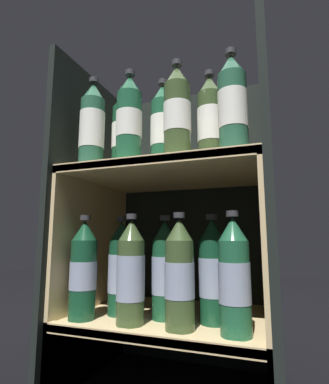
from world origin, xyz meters
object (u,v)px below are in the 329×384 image
(bottle_upper_back_2, at_px, (210,122))
(bottle_lower_front_1, at_px, (131,273))
(bottle_upper_front_3, at_px, (233,106))
(bottle_lower_back_1, at_px, (165,271))
(bottle_lower_front_0, at_px, (83,271))
(bottle_upper_front_2, at_px, (177,114))
(bottle_upper_back_0, at_px, (123,133))
(bottle_upper_back_1, at_px, (163,128))
(bottle_upper_front_0, at_px, (92,127))
(bottle_lower_front_2, at_px, (180,275))
(bottle_lower_back_2, at_px, (213,273))
(bottle_lower_front_3, at_px, (234,277))
(bottle_upper_front_1, at_px, (129,121))
(bottle_lower_back_0, at_px, (121,269))

(bottle_upper_back_2, xyz_separation_m, bottle_lower_front_1, (-0.20, -0.08, -0.41))
(bottle_upper_front_3, distance_m, bottle_lower_back_1, 0.47)
(bottle_lower_front_0, bearing_deg, bottle_lower_back_1, 21.04)
(bottle_upper_front_2, bearing_deg, bottle_upper_back_0, 158.21)
(bottle_lower_front_0, bearing_deg, bottle_upper_back_1, 21.81)
(bottle_lower_back_1, bearing_deg, bottle_upper_back_2, 0.00)
(bottle_upper_front_0, height_order, bottle_lower_front_2, bottle_upper_front_0)
(bottle_lower_front_1, distance_m, bottle_lower_back_2, 0.21)
(bottle_upper_front_0, distance_m, bottle_lower_front_3, 0.57)
(bottle_upper_back_1, relative_size, bottle_lower_back_1, 1.00)
(bottle_upper_front_3, relative_size, bottle_lower_front_3, 1.00)
(bottle_upper_back_1, xyz_separation_m, bottle_lower_back_2, (0.14, 0.00, -0.41))
(bottle_upper_front_1, bearing_deg, bottle_lower_back_0, 126.08)
(bottle_upper_front_2, bearing_deg, bottle_lower_front_3, 0.00)
(bottle_upper_front_0, bearing_deg, bottle_lower_back_1, 22.01)
(bottle_lower_front_1, xyz_separation_m, bottle_lower_back_0, (-0.07, 0.08, 0.00))
(bottle_upper_back_2, distance_m, bottle_lower_front_3, 0.43)
(bottle_lower_front_2, distance_m, bottle_lower_back_2, 0.10)
(bottle_upper_back_1, bearing_deg, bottle_upper_front_1, -131.24)
(bottle_upper_front_0, bearing_deg, bottle_lower_front_2, 0.00)
(bottle_upper_front_0, distance_m, bottle_upper_front_2, 0.26)
(bottle_upper_back_0, bearing_deg, bottle_lower_front_1, -47.62)
(bottle_lower_back_2, bearing_deg, bottle_upper_front_0, -166.28)
(bottle_lower_front_1, height_order, bottle_lower_back_1, same)
(bottle_upper_back_0, relative_size, bottle_upper_back_2, 1.00)
(bottle_upper_back_0, bearing_deg, bottle_lower_back_0, -0.00)
(bottle_upper_back_1, bearing_deg, bottle_lower_front_0, -158.19)
(bottle_upper_back_2, bearing_deg, bottle_upper_front_0, -166.43)
(bottle_upper_back_2, distance_m, bottle_lower_back_2, 0.41)
(bottle_upper_front_0, xyz_separation_m, bottle_upper_back_1, (0.19, 0.08, 0.00))
(bottle_lower_back_0, distance_m, bottle_lower_back_1, 0.14)
(bottle_lower_front_1, distance_m, bottle_lower_front_3, 0.26)
(bottle_upper_back_1, height_order, bottle_lower_back_0, bottle_upper_back_1)
(bottle_lower_back_2, bearing_deg, bottle_upper_front_3, -46.81)
(bottle_lower_front_1, relative_size, bottle_lower_back_2, 1.00)
(bottle_upper_front_2, height_order, bottle_lower_front_0, bottle_upper_front_2)
(bottle_upper_front_0, distance_m, bottle_upper_back_1, 0.21)
(bottle_lower_front_1, bearing_deg, bottle_upper_front_0, 180.00)
(bottle_lower_back_1, bearing_deg, bottle_upper_front_3, -21.33)
(bottle_upper_back_0, distance_m, bottle_lower_front_3, 0.54)
(bottle_lower_front_2, relative_size, bottle_lower_back_2, 1.00)
(bottle_upper_back_0, height_order, bottle_upper_back_1, same)
(bottle_upper_front_0, xyz_separation_m, bottle_lower_back_0, (0.06, 0.08, -0.41))
(bottle_upper_back_2, bearing_deg, bottle_lower_front_0, -166.81)
(bottle_lower_front_2, relative_size, bottle_lower_back_0, 1.00)
(bottle_upper_back_2, bearing_deg, bottle_lower_front_1, -158.06)
(bottle_lower_front_1, height_order, bottle_lower_back_0, same)
(bottle_upper_front_3, distance_m, bottle_lower_front_0, 0.59)
(bottle_upper_front_0, height_order, bottle_lower_front_1, bottle_upper_front_0)
(bottle_lower_front_0, distance_m, bottle_lower_back_2, 0.35)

